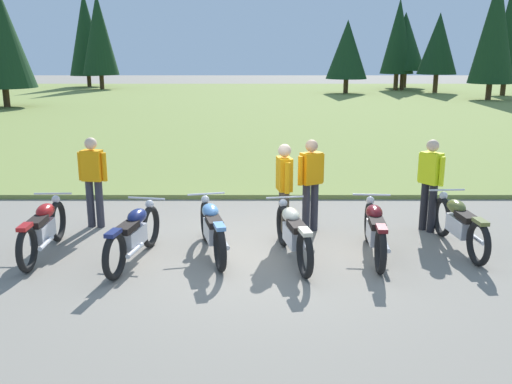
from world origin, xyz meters
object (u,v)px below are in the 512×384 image
object	(u,v)px
motorcycle_olive	(461,224)
rider_checking_bike	(432,180)
motorcycle_cream	(295,233)
motorcycle_maroon	(376,230)
motorcycle_red	(45,228)
rider_with_back_turned	(95,177)
motorcycle_sky_blue	(214,228)
rider_near_row_end	(285,186)
rider_in_hivis_vest	(312,180)
motorcycle_navy	(135,234)

from	to	relation	value
motorcycle_olive	rider_checking_bike	size ratio (longest dim) A/B	1.26
motorcycle_cream	motorcycle_maroon	distance (m)	1.30
motorcycle_red	motorcycle_cream	bearing A→B (deg)	-3.36
motorcycle_cream	rider_with_back_turned	bearing A→B (deg)	154.22
motorcycle_sky_blue	motorcycle_cream	size ratio (longest dim) A/B	0.99
motorcycle_sky_blue	motorcycle_olive	world-z (taller)	same
motorcycle_red	rider_near_row_end	size ratio (longest dim) A/B	1.26
motorcycle_red	rider_with_back_turned	world-z (taller)	rider_with_back_turned
motorcycle_red	rider_checking_bike	size ratio (longest dim) A/B	1.26
rider_with_back_turned	rider_checking_bike	bearing A→B (deg)	-2.26
motorcycle_red	motorcycle_maroon	distance (m)	5.25
motorcycle_red	rider_in_hivis_vest	bearing A→B (deg)	15.79
motorcycle_navy	motorcycle_maroon	bearing A→B (deg)	3.39
rider_with_back_turned	rider_in_hivis_vest	world-z (taller)	same
motorcycle_sky_blue	rider_in_hivis_vest	world-z (taller)	rider_in_hivis_vest
motorcycle_red	motorcycle_olive	size ratio (longest dim) A/B	1.00
motorcycle_maroon	rider_with_back_turned	xyz separation A→B (m)	(-4.84, 1.56, 0.51)
rider_in_hivis_vest	motorcycle_red	bearing A→B (deg)	-164.21
motorcycle_cream	motorcycle_olive	distance (m)	2.79
motorcycle_navy	motorcycle_cream	bearing A→B (deg)	1.53
motorcycle_red	motorcycle_sky_blue	distance (m)	2.68
motorcycle_olive	motorcycle_navy	bearing A→B (deg)	-173.90
motorcycle_maroon	motorcycle_red	bearing A→B (deg)	179.17
motorcycle_red	motorcycle_sky_blue	world-z (taller)	same
motorcycle_cream	rider_with_back_turned	world-z (taller)	rider_with_back_turned
motorcycle_sky_blue	motorcycle_maroon	world-z (taller)	same
rider_near_row_end	rider_checking_bike	size ratio (longest dim) A/B	1.00
motorcycle_olive	rider_checking_bike	bearing A→B (deg)	102.41
motorcycle_olive	rider_checking_bike	xyz separation A→B (m)	(-0.22, 0.98, 0.51)
motorcycle_sky_blue	motorcycle_navy	bearing A→B (deg)	-165.82
rider_near_row_end	rider_with_back_turned	size ratio (longest dim) A/B	1.00
motorcycle_sky_blue	rider_near_row_end	distance (m)	1.48
motorcycle_navy	rider_with_back_turned	bearing A→B (deg)	121.59
rider_near_row_end	motorcycle_olive	bearing A→B (deg)	-9.92
motorcycle_red	motorcycle_olive	distance (m)	6.70
motorcycle_navy	motorcycle_olive	xyz separation A→B (m)	(5.20, 0.55, 0.00)
motorcycle_red	rider_near_row_end	bearing A→B (deg)	11.06
motorcycle_navy	rider_checking_bike	xyz separation A→B (m)	(4.98, 1.54, 0.51)
motorcycle_maroon	rider_with_back_turned	distance (m)	5.11
rider_checking_bike	rider_in_hivis_vest	world-z (taller)	same
rider_near_row_end	rider_checking_bike	world-z (taller)	same
motorcycle_navy	motorcycle_cream	world-z (taller)	same
motorcycle_navy	motorcycle_red	bearing A→B (deg)	168.80
rider_with_back_turned	rider_checking_bike	world-z (taller)	same
motorcycle_maroon	rider_in_hivis_vest	size ratio (longest dim) A/B	1.26
motorcycle_sky_blue	motorcycle_cream	world-z (taller)	same
motorcycle_sky_blue	rider_checking_bike	bearing A→B (deg)	18.07
motorcycle_navy	motorcycle_olive	size ratio (longest dim) A/B	0.99
motorcycle_red	motorcycle_cream	distance (m)	3.96
motorcycle_olive	rider_near_row_end	bearing A→B (deg)	170.08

